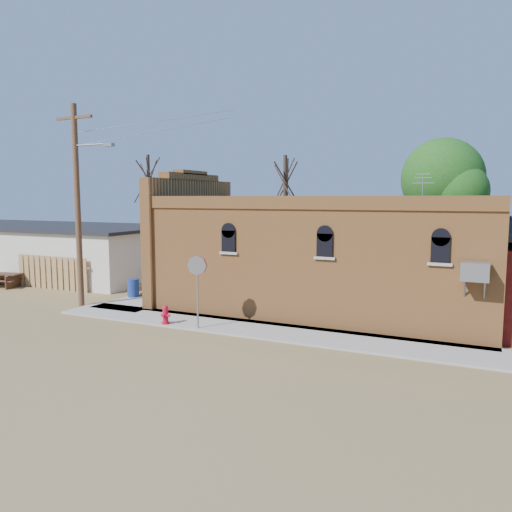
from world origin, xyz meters
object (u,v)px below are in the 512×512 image
at_px(brick_bar, 319,256).
at_px(stop_sign, 197,272).
at_px(utility_pole, 78,201).
at_px(trash_barrel, 133,288).
at_px(fire_hydrant, 165,315).
at_px(picnic_table, 5,278).

distance_m(brick_bar, stop_sign, 6.22).
height_order(utility_pole, trash_barrel, utility_pole).
height_order(stop_sign, trash_barrel, stop_sign).
bearing_deg(stop_sign, fire_hydrant, -170.84).
relative_size(fire_hydrant, picnic_table, 0.35).
xyz_separation_m(brick_bar, trash_barrel, (-8.94, -1.76, -1.82)).
distance_m(brick_bar, utility_pole, 10.96).
bearing_deg(brick_bar, trash_barrel, -168.90).
bearing_deg(utility_pole, fire_hydrant, -12.54).
bearing_deg(picnic_table, stop_sign, -24.20).
height_order(brick_bar, utility_pole, utility_pole).
height_order(trash_barrel, picnic_table, trash_barrel).
xyz_separation_m(utility_pole, stop_sign, (6.88, -1.20, -2.59)).
bearing_deg(brick_bar, picnic_table, -172.47).
bearing_deg(utility_pole, stop_sign, -9.90).
distance_m(brick_bar, fire_hydrant, 7.28).
relative_size(brick_bar, fire_hydrant, 22.44).
bearing_deg(fire_hydrant, trash_barrel, 131.80).
distance_m(trash_barrel, picnic_table, 8.44).
relative_size(stop_sign, trash_barrel, 3.15).
distance_m(brick_bar, trash_barrel, 9.29).
xyz_separation_m(brick_bar, fire_hydrant, (-4.38, -5.50, -1.90)).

